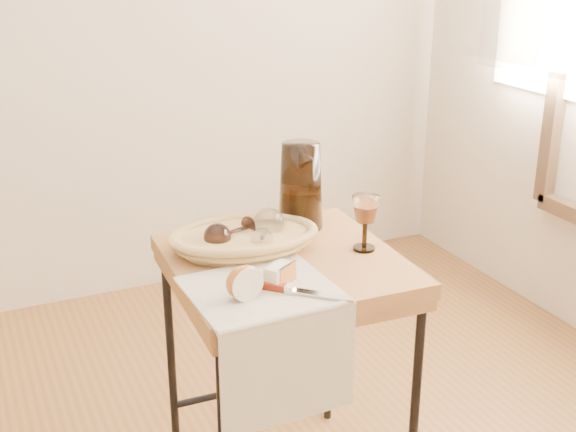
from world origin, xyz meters
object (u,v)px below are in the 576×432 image
goblet_lying_a (231,232)px  goblet_lying_b (266,230)px  wine_goblet (365,223)px  side_table (285,379)px  apple_half (243,281)px  table_knife (294,288)px  bread_basket (245,241)px  tea_towel (261,290)px  pitcher (301,186)px

goblet_lying_a → goblet_lying_b: (0.08, -0.04, 0.01)m
wine_goblet → side_table: bearing=169.5°
apple_half → table_knife: bearing=-22.7°
bread_basket → goblet_lying_a: bearing=160.1°
tea_towel → wine_goblet: bearing=16.7°
apple_half → tea_towel: bearing=14.3°
side_table → tea_towel: 0.41m
goblet_lying_a → apple_half: (-0.08, -0.28, -0.00)m
wine_goblet → apple_half: bearing=-161.0°
tea_towel → apple_half: size_ratio=3.85×
goblet_lying_a → wine_goblet: 0.35m
tea_towel → bread_basket: bearing=76.0°
tea_towel → pitcher: (0.26, 0.33, 0.12)m
pitcher → wine_goblet: size_ratio=1.89×
side_table → bread_basket: (-0.07, 0.09, 0.39)m
side_table → goblet_lying_b: bearing=108.0°
goblet_lying_b → pitcher: pitcher is taller
tea_towel → side_table: bearing=48.1°
tea_towel → goblet_lying_a: bearing=83.5°
side_table → apple_half: size_ratio=8.50×
tea_towel → goblet_lying_b: goblet_lying_b is taller
goblet_lying_a → apple_half: same height
goblet_lying_a → table_knife: goblet_lying_a is taller
tea_towel → apple_half: bearing=-157.2°
apple_half → table_knife: apple_half is taller
bread_basket → side_table: bearing=-43.8°
goblet_lying_b → goblet_lying_a: bearing=98.9°
tea_towel → goblet_lying_a: goblet_lying_a is taller
goblet_lying_a → bread_basket: bearing=134.5°
pitcher → table_knife: (-0.20, -0.38, -0.10)m
tea_towel → goblet_lying_b: 0.25m
goblet_lying_a → wine_goblet: size_ratio=0.78×
bread_basket → apple_half: 0.28m
wine_goblet → bread_basket: bearing=155.6°
tea_towel → goblet_lying_a: (0.02, 0.25, 0.04)m
goblet_lying_a → table_knife: size_ratio=0.46×
pitcher → bread_basket: bearing=-176.2°
goblet_lying_b → table_knife: size_ratio=0.54×
tea_towel → wine_goblet: (0.34, 0.11, 0.07)m
goblet_lying_b → bread_basket: bearing=100.8°
bread_basket → wine_goblet: bearing=-17.7°
goblet_lying_b → table_knife: goblet_lying_b is taller
goblet_lying_b → apple_half: goblet_lying_b is taller
side_table → bread_basket: bearing=129.5°
wine_goblet → goblet_lying_b: bearing=155.1°
tea_towel → table_knife: size_ratio=1.27×
wine_goblet → table_knife: wine_goblet is taller
side_table → tea_towel: size_ratio=2.21×
side_table → goblet_lying_a: 0.44m
goblet_lying_a → pitcher: pitcher is taller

